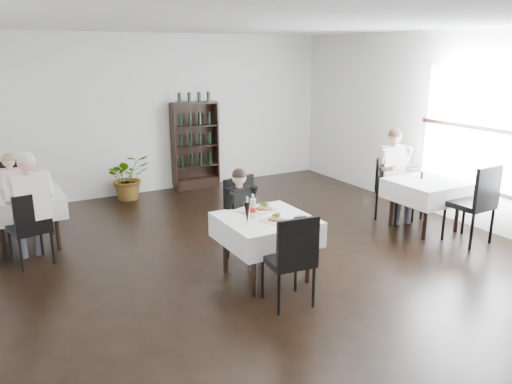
% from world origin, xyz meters
% --- Properties ---
extents(room_shell, '(9.00, 9.00, 9.00)m').
position_xyz_m(room_shell, '(0.00, 0.00, 1.50)').
color(room_shell, black).
rests_on(room_shell, ground).
extents(window_right, '(0.06, 2.30, 1.85)m').
position_xyz_m(window_right, '(3.48, 0.00, 1.50)').
color(window_right, white).
rests_on(window_right, room_shell).
extents(wine_shelf, '(0.90, 0.28, 1.75)m').
position_xyz_m(wine_shelf, '(0.60, 4.31, 0.85)').
color(wine_shelf, black).
rests_on(wine_shelf, ground).
extents(main_table, '(1.03, 1.03, 0.77)m').
position_xyz_m(main_table, '(-0.30, 0.00, 0.62)').
color(main_table, black).
rests_on(main_table, ground).
extents(left_table, '(0.98, 0.98, 0.77)m').
position_xyz_m(left_table, '(-2.70, 2.50, 0.62)').
color(left_table, black).
rests_on(left_table, ground).
extents(right_table, '(0.98, 0.98, 0.77)m').
position_xyz_m(right_table, '(2.70, 0.30, 0.62)').
color(right_table, black).
rests_on(right_table, ground).
extents(potted_tree, '(0.77, 0.67, 0.85)m').
position_xyz_m(potted_tree, '(-0.82, 4.16, 0.43)').
color(potted_tree, '#285C1F').
rests_on(potted_tree, ground).
extents(main_chair_far, '(0.60, 0.60, 1.08)m').
position_xyz_m(main_chair_far, '(-0.20, 0.70, 0.62)').
color(main_chair_far, black).
rests_on(main_chair_far, ground).
extents(main_chair_near, '(0.52, 0.52, 1.04)m').
position_xyz_m(main_chair_near, '(-0.42, -0.75, 0.59)').
color(main_chair_near, black).
rests_on(main_chair_near, ground).
extents(left_chair_far, '(0.56, 0.56, 1.07)m').
position_xyz_m(left_chair_far, '(-2.86, 3.30, 0.61)').
color(left_chair_far, black).
rests_on(left_chair_far, ground).
extents(left_chair_near, '(0.54, 0.54, 0.98)m').
position_xyz_m(left_chair_near, '(-2.71, 1.75, 0.56)').
color(left_chair_near, black).
rests_on(left_chair_near, ground).
extents(right_chair_far, '(0.51, 0.52, 1.03)m').
position_xyz_m(right_chair_far, '(2.57, 0.88, 0.59)').
color(right_chair_far, black).
rests_on(right_chair_far, ground).
extents(right_chair_near, '(0.55, 0.56, 1.16)m').
position_xyz_m(right_chair_near, '(2.85, -0.49, 0.66)').
color(right_chair_near, black).
rests_on(right_chair_near, ground).
extents(diner_main, '(0.53, 0.56, 1.25)m').
position_xyz_m(diner_main, '(-0.33, 0.52, 0.73)').
color(diner_main, '#3E3D45').
rests_on(diner_main, ground).
extents(diner_left_far, '(0.51, 0.53, 1.24)m').
position_xyz_m(diner_left_far, '(-2.82, 3.06, 0.72)').
color(diner_left_far, '#3E3D45').
rests_on(diner_left_far, ground).
extents(diner_left_near, '(0.59, 0.61, 1.49)m').
position_xyz_m(diner_left_near, '(-2.68, 1.82, 0.86)').
color(diner_left_near, '#3E3D45').
rests_on(diner_left_near, ground).
extents(diner_right_far, '(0.60, 0.63, 1.49)m').
position_xyz_m(diner_right_far, '(2.65, 0.92, 0.86)').
color(diner_right_far, '#3E3D45').
rests_on(diner_right_far, ground).
extents(plate_far, '(0.32, 0.32, 0.09)m').
position_xyz_m(plate_far, '(-0.18, 0.26, 0.79)').
color(plate_far, white).
rests_on(plate_far, main_table).
extents(plate_near, '(0.32, 0.32, 0.08)m').
position_xyz_m(plate_near, '(-0.27, -0.16, 0.79)').
color(plate_near, white).
rests_on(plate_near, main_table).
extents(pilsner_dark, '(0.07, 0.07, 0.32)m').
position_xyz_m(pilsner_dark, '(-0.60, -0.09, 0.90)').
color(pilsner_dark, black).
rests_on(pilsner_dark, main_table).
extents(pilsner_lager, '(0.06, 0.06, 0.26)m').
position_xyz_m(pilsner_lager, '(-0.52, 0.05, 0.88)').
color(pilsner_lager, gold).
rests_on(pilsner_lager, main_table).
extents(coke_bottle, '(0.07, 0.07, 0.29)m').
position_xyz_m(coke_bottle, '(-0.44, 0.07, 0.88)').
color(coke_bottle, silver).
rests_on(coke_bottle, main_table).
extents(napkin_cutlery, '(0.17, 0.18, 0.02)m').
position_xyz_m(napkin_cutlery, '(0.05, -0.24, 0.78)').
color(napkin_cutlery, black).
rests_on(napkin_cutlery, main_table).
extents(pepper_mill, '(0.05, 0.05, 0.11)m').
position_xyz_m(pepper_mill, '(2.74, 0.43, 0.82)').
color(pepper_mill, black).
rests_on(pepper_mill, right_table).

